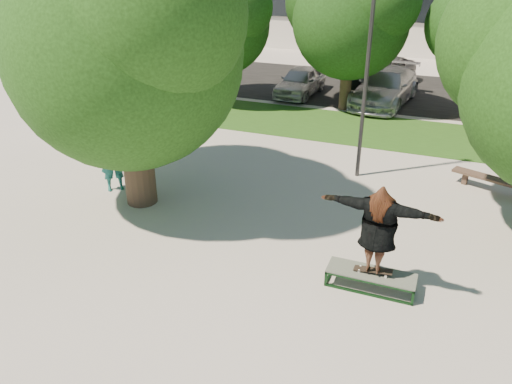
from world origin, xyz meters
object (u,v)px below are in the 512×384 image
at_px(tree_left, 124,37).
at_px(bench, 502,183).
at_px(grind_box, 370,280).
at_px(lamppost, 367,74).
at_px(bystander, 112,159).
at_px(car_dark, 367,82).
at_px(car_silver_b, 385,87).
at_px(car_grey, 384,73).
at_px(car_silver_a, 300,81).

xyz_separation_m(tree_left, bench, (9.37, 4.12, -4.06)).
relative_size(tree_left, grind_box, 3.95).
bearing_deg(lamppost, bystander, -150.42).
bearing_deg(car_dark, lamppost, -83.89).
bearing_deg(tree_left, car_silver_b, 68.88).
bearing_deg(car_grey, car_silver_a, -134.99).
height_order(bystander, car_grey, bystander).
distance_m(car_silver_a, car_grey, 4.59).
bearing_deg(lamppost, bench, 2.97).
distance_m(bench, car_silver_a, 11.93).
xyz_separation_m(grind_box, car_dark, (-2.91, 15.03, 0.49)).
bearing_deg(tree_left, bystander, 164.61).
height_order(tree_left, bench, tree_left).
height_order(lamppost, bench, lamppost).
relative_size(bystander, car_silver_b, 0.36).
bearing_deg(car_silver_b, car_grey, 106.83).
xyz_separation_m(car_silver_a, car_grey, (3.47, 3.00, 0.06)).
relative_size(bench, car_grey, 0.52).
distance_m(grind_box, bystander, 8.06).
relative_size(lamppost, car_grey, 1.16).
distance_m(bystander, car_dark, 13.92).
distance_m(tree_left, car_silver_a, 12.98).
relative_size(car_silver_a, car_grey, 0.75).
bearing_deg(grind_box, car_silver_a, 112.71).
bearing_deg(bystander, grind_box, -58.20).
relative_size(lamppost, car_silver_b, 1.15).
bearing_deg(car_silver_a, grind_box, -64.44).
bearing_deg(car_dark, tree_left, -108.81).
bearing_deg(grind_box, lamppost, 104.07).
xyz_separation_m(lamppost, car_silver_a, (-4.50, 8.50, -2.47)).
xyz_separation_m(bystander, bench, (10.44, 3.82, -0.59)).
bearing_deg(car_silver_a, lamppost, -59.25).
height_order(lamppost, car_silver_a, lamppost).
bearing_deg(bystander, car_grey, 26.78).
bearing_deg(car_dark, car_silver_a, -165.78).
height_order(car_silver_a, car_grey, car_grey).
height_order(lamppost, grind_box, lamppost).
bearing_deg(car_silver_b, car_dark, 144.05).
height_order(grind_box, car_dark, car_dark).
distance_m(grind_box, car_grey, 17.29).
bearing_deg(lamppost, tree_left, -143.58).
xyz_separation_m(grind_box, car_silver_b, (-1.91, 14.11, 0.58)).
bearing_deg(car_grey, grind_box, -77.72).
bearing_deg(grind_box, car_silver_b, 97.69).
height_order(car_dark, car_silver_b, car_silver_b).
distance_m(grind_box, bench, 6.40).
distance_m(car_silver_a, car_silver_b, 4.00).
xyz_separation_m(bench, car_grey, (-5.10, 11.29, 0.37)).
bearing_deg(car_dark, car_grey, 74.26).
distance_m(lamppost, car_silver_a, 9.93).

